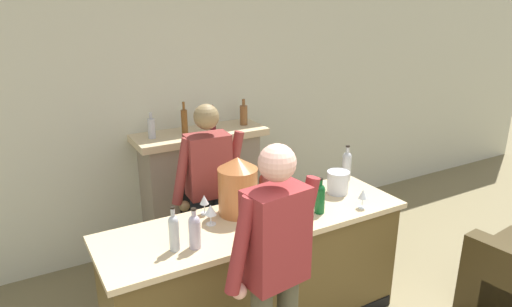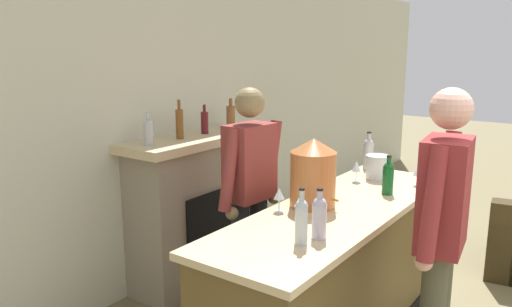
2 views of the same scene
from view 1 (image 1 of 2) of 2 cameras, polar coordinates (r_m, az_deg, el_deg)
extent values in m
cube|color=beige|center=(4.74, -11.29, 4.21)|extent=(12.00, 0.07, 2.75)
cube|color=brown|center=(3.71, 0.20, -15.17)|extent=(2.30, 0.66, 0.93)
cube|color=#D1B888|center=(3.46, 0.21, -8.43)|extent=(2.37, 0.73, 0.04)
cube|color=gray|center=(4.85, -6.84, -4.86)|extent=(1.17, 0.44, 1.21)
cube|color=black|center=(4.72, -5.64, -7.61)|extent=(0.64, 0.02, 0.78)
cube|color=#D1B888|center=(4.61, -7.04, 2.37)|extent=(1.33, 0.52, 0.07)
cylinder|color=#B3B5B8|center=(4.42, -12.93, 3.05)|extent=(0.07, 0.07, 0.19)
cylinder|color=#B3B5B8|center=(4.39, -13.04, 4.62)|extent=(0.03, 0.03, 0.06)
cylinder|color=brown|center=(4.52, -8.94, 3.95)|extent=(0.06, 0.06, 0.24)
cylinder|color=brown|center=(4.48, -9.04, 5.90)|extent=(0.02, 0.02, 0.08)
cylinder|color=#53151A|center=(4.63, -5.44, 4.15)|extent=(0.06, 0.06, 0.19)
cylinder|color=#53151A|center=(4.60, -5.49, 5.65)|extent=(0.03, 0.03, 0.06)
cylinder|color=brown|center=(4.78, -1.55, 4.80)|extent=(0.08, 0.08, 0.20)
cylinder|color=brown|center=(4.75, -1.56, 6.40)|extent=(0.03, 0.03, 0.07)
cube|color=#382C15|center=(4.24, 29.27, -14.83)|extent=(0.27, 0.80, 0.72)
cube|color=#382C15|center=(4.65, 27.58, -12.81)|extent=(0.87, 0.30, 0.54)
cube|color=maroon|center=(2.61, 2.51, -10.29)|extent=(0.38, 0.26, 0.58)
cylinder|color=maroon|center=(2.76, 6.00, -8.51)|extent=(0.20, 0.08, 0.57)
sphere|color=#DBA18C|center=(2.92, 5.52, -13.61)|extent=(0.09, 0.09, 0.09)
cylinder|color=maroon|center=(2.50, -1.95, -11.45)|extent=(0.20, 0.08, 0.57)
sphere|color=#DBA18C|center=(2.68, -2.13, -16.83)|extent=(0.09, 0.09, 0.09)
sphere|color=#DBA18C|center=(2.43, 2.66, -1.18)|extent=(0.21, 0.21, 0.21)
cylinder|color=#1C222B|center=(4.13, -7.04, -11.40)|extent=(0.13, 0.13, 0.94)
cube|color=black|center=(4.31, -6.49, -16.86)|extent=(0.12, 0.25, 0.07)
cylinder|color=#1C222B|center=(4.19, -4.41, -10.86)|extent=(0.13, 0.13, 0.94)
cube|color=black|center=(4.36, -3.91, -16.27)|extent=(0.12, 0.25, 0.07)
cube|color=maroon|center=(3.84, -6.07, -1.50)|extent=(0.38, 0.25, 0.54)
cylinder|color=maroon|center=(3.76, -9.26, -2.25)|extent=(0.20, 0.08, 0.57)
sphere|color=olive|center=(3.86, -8.94, -6.50)|extent=(0.09, 0.09, 0.09)
cylinder|color=maroon|center=(3.90, -2.79, -1.24)|extent=(0.20, 0.08, 0.57)
sphere|color=olive|center=(4.00, -2.61, -5.37)|extent=(0.09, 0.09, 0.09)
sphere|color=olive|center=(3.72, -6.29, 4.58)|extent=(0.21, 0.21, 0.21)
cylinder|color=#AE6333|center=(3.45, -2.28, -4.74)|extent=(0.30, 0.30, 0.36)
cone|color=#AE6333|center=(3.37, -2.33, -1.21)|extent=(0.30, 0.30, 0.09)
cylinder|color=#B29333|center=(3.36, -0.91, -7.49)|extent=(0.02, 0.04, 0.02)
cylinder|color=silver|center=(3.90, 10.19, -3.64)|extent=(0.18, 0.18, 0.18)
cylinder|color=silver|center=(3.87, 10.27, -2.34)|extent=(0.19, 0.19, 0.01)
cylinder|color=maroon|center=(3.58, 1.02, -4.94)|extent=(0.08, 0.08, 0.24)
sphere|color=maroon|center=(3.53, 1.04, -3.15)|extent=(0.08, 0.08, 0.08)
cylinder|color=maroon|center=(3.51, 1.04, -2.44)|extent=(0.03, 0.03, 0.09)
cylinder|color=black|center=(3.50, 1.05, -1.63)|extent=(0.04, 0.04, 0.01)
cylinder|color=#B0B5B6|center=(4.18, 11.23, -1.82)|extent=(0.08, 0.08, 0.23)
sphere|color=#B0B5B6|center=(4.15, 11.33, -0.35)|extent=(0.08, 0.08, 0.08)
cylinder|color=#B0B5B6|center=(4.13, 11.37, 0.23)|extent=(0.03, 0.03, 0.09)
cylinder|color=black|center=(4.12, 11.41, 0.89)|extent=(0.04, 0.04, 0.01)
cylinder|color=#0F4D1F|center=(3.53, 7.97, -5.89)|extent=(0.08, 0.08, 0.20)
sphere|color=#0F4D1F|center=(3.49, 8.04, -4.43)|extent=(0.07, 0.07, 0.07)
cylinder|color=#0F4D1F|center=(3.47, 8.07, -3.85)|extent=(0.03, 0.03, 0.08)
cylinder|color=black|center=(3.46, 8.10, -3.18)|extent=(0.03, 0.03, 0.01)
cylinder|color=#ABA6B8|center=(3.05, -7.66, -9.97)|extent=(0.08, 0.08, 0.20)
sphere|color=#ABA6B8|center=(3.01, -7.74, -8.33)|extent=(0.08, 0.08, 0.08)
cylinder|color=#ABA6B8|center=(2.99, -7.77, -7.68)|extent=(0.03, 0.03, 0.08)
cylinder|color=black|center=(2.97, -7.81, -6.91)|extent=(0.04, 0.04, 0.01)
cylinder|color=#ACB7BB|center=(3.04, -10.19, -10.03)|extent=(0.07, 0.07, 0.21)
sphere|color=#ACB7BB|center=(2.99, -10.31, -8.23)|extent=(0.06, 0.06, 0.06)
cylinder|color=#ACB7BB|center=(2.97, -10.36, -7.51)|extent=(0.03, 0.03, 0.08)
cylinder|color=black|center=(2.95, -10.41, -6.68)|extent=(0.03, 0.03, 0.01)
cylinder|color=silver|center=(3.90, 7.12, -4.89)|extent=(0.06, 0.06, 0.01)
cylinder|color=silver|center=(3.88, 7.15, -4.31)|extent=(0.01, 0.01, 0.08)
cone|color=silver|center=(3.85, 7.20, -3.20)|extent=(0.07, 0.07, 0.08)
cylinder|color=silver|center=(3.38, -5.64, -8.75)|extent=(0.07, 0.07, 0.01)
cylinder|color=silver|center=(3.36, -5.66, -8.16)|extent=(0.01, 0.01, 0.07)
cone|color=silver|center=(3.33, -5.70, -7.01)|extent=(0.09, 0.09, 0.08)
cylinder|color=silver|center=(3.71, 13.10, -6.56)|extent=(0.07, 0.07, 0.01)
cylinder|color=silver|center=(3.69, 13.15, -6.01)|extent=(0.01, 0.01, 0.07)
cone|color=silver|center=(3.66, 13.23, -4.93)|extent=(0.07, 0.07, 0.08)
cylinder|color=silver|center=(3.53, -6.42, -7.47)|extent=(0.06, 0.06, 0.01)
cylinder|color=silver|center=(3.52, -6.45, -6.85)|extent=(0.01, 0.01, 0.08)
cone|color=silver|center=(3.48, -6.49, -5.74)|extent=(0.07, 0.07, 0.07)
camera|label=2|loc=(1.91, -71.47, -10.85)|focal=35.00mm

